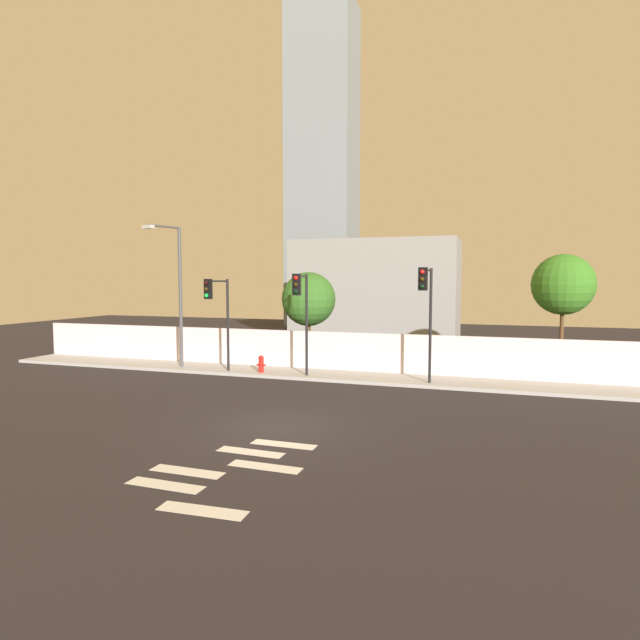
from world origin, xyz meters
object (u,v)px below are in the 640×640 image
(street_lamp_curbside, at_px, (176,285))
(fire_hydrant, at_px, (261,363))
(traffic_light_left, at_px, (426,300))
(roadside_tree_leftmost, at_px, (309,299))
(traffic_light_right, at_px, (217,304))
(roadside_tree_midleft, at_px, (563,285))
(traffic_light_center, at_px, (301,302))

(street_lamp_curbside, xyz_separation_m, fire_hydrant, (4.42, 0.12, -3.63))
(traffic_light_left, relative_size, street_lamp_curbside, 0.70)
(fire_hydrant, bearing_deg, roadside_tree_leftmost, 70.37)
(traffic_light_right, distance_m, roadside_tree_leftmost, 5.07)
(traffic_light_right, relative_size, roadside_tree_midleft, 0.78)
(traffic_light_left, distance_m, fire_hydrant, 8.25)
(street_lamp_curbside, bearing_deg, roadside_tree_leftmost, 31.44)
(traffic_light_center, xyz_separation_m, traffic_light_right, (-4.16, 0.14, -0.16))
(traffic_light_left, distance_m, traffic_light_right, 9.45)
(street_lamp_curbside, bearing_deg, fire_hydrant, 1.59)
(traffic_light_right, bearing_deg, fire_hydrant, 23.35)
(street_lamp_curbside, xyz_separation_m, roadside_tree_leftmost, (5.59, 3.42, -0.76))
(roadside_tree_midleft, bearing_deg, traffic_light_right, -164.68)
(traffic_light_left, distance_m, roadside_tree_midleft, 6.83)
(roadside_tree_leftmost, bearing_deg, street_lamp_curbside, -148.56)
(fire_hydrant, xyz_separation_m, roadside_tree_leftmost, (1.18, 3.30, 2.87))
(street_lamp_curbside, bearing_deg, roadside_tree_midleft, 11.06)
(traffic_light_left, relative_size, roadside_tree_leftmost, 0.99)
(traffic_light_left, relative_size, traffic_light_center, 1.05)
(traffic_light_center, relative_size, roadside_tree_leftmost, 0.94)
(roadside_tree_midleft, bearing_deg, roadside_tree_leftmost, 180.00)
(traffic_light_left, height_order, traffic_light_right, traffic_light_left)
(traffic_light_left, xyz_separation_m, traffic_light_center, (-5.29, -0.15, -0.14))
(traffic_light_center, height_order, traffic_light_right, traffic_light_center)
(traffic_light_left, distance_m, traffic_light_center, 5.29)
(street_lamp_curbside, bearing_deg, traffic_light_left, -3.07)
(traffic_light_center, distance_m, fire_hydrant, 3.85)
(traffic_light_right, height_order, roadside_tree_midleft, roadside_tree_midleft)
(roadside_tree_leftmost, bearing_deg, roadside_tree_midleft, 0.00)
(traffic_light_left, relative_size, roadside_tree_midleft, 0.86)
(roadside_tree_midleft, bearing_deg, street_lamp_curbside, -168.94)
(traffic_light_left, height_order, street_lamp_curbside, street_lamp_curbside)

